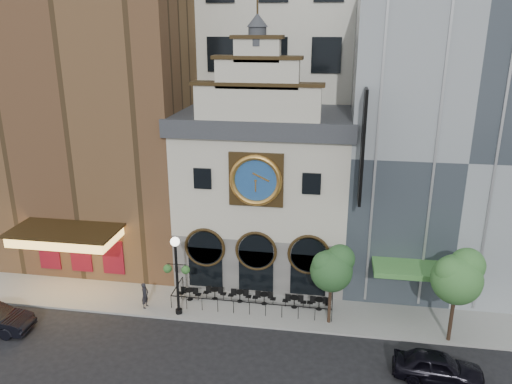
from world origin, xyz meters
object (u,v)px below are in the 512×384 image
Objects in this scene: bistro_3 at (264,298)px; bistro_4 at (294,301)px; tree_right at (458,276)px; tree_left at (332,267)px; pedestrian at (145,295)px; bistro_5 at (319,303)px; bistro_2 at (240,296)px; bistro_1 at (215,293)px; lamppost at (176,267)px; bistro_0 at (190,294)px; car_right at (438,367)px.

bistro_4 is (2.05, -0.11, 0.00)m from bistro_3.
tree_left is at bearing 173.92° from tree_right.
bistro_3 is 1.00× the size of bistro_4.
pedestrian is (-7.78, -1.66, 0.43)m from bistro_3.
tree_right reaches higher than pedestrian.
bistro_5 is (3.69, -0.09, 0.00)m from bistro_3.
tree_right is (13.25, -2.25, 3.82)m from bistro_2.
bistro_1 is 15.68m from tree_right.
bistro_3 is 0.29× the size of lamppost.
pedestrian is at bearing -151.86° from bistro_0.
tree_right reaches higher than bistro_4.
pedestrian is at bearing -179.01° from tree_left.
tree_right reaches higher than bistro_0.
pedestrian reaches higher than bistro_0.
bistro_5 is 11.59m from pedestrian.
bistro_4 is at bearing -2.18° from bistro_2.
bistro_3 and bistro_5 have the same top height.
bistro_3 is at bearing -1.83° from bistro_1.
tree_left is (12.20, 0.21, 2.94)m from pedestrian.
lamppost is 16.95m from tree_right.
bistro_0 is 3.40m from lamppost.
bistro_4 is 4.33m from tree_left.
car_right is at bearing -93.90° from pedestrian.
bistro_1 and bistro_3 have the same top height.
bistro_4 is 1.00× the size of bistro_5.
car_right reaches higher than bistro_0.
bistro_3 is 7.96m from pedestrian.
lamppost is at bearing -97.21° from bistro_0.
lamppost is (-5.36, -2.02, 2.89)m from bistro_3.
bistro_5 is 0.27× the size of tree_right.
bistro_3 is at bearing -1.18° from bistro_2.
bistro_0 is 0.29× the size of lamppost.
bistro_2 is 13.97m from tree_right.
lamppost is 0.93× the size of tree_right.
bistro_3 and bistro_4 have the same top height.
lamppost is at bearing -150.70° from bistro_2.
bistro_2 is at bearing 170.37° from tree_right.
bistro_0 and bistro_2 have the same top height.
bistro_2 is 6.34m from pedestrian.
car_right is at bearing -110.25° from tree_right.
tree_left is at bearing -11.22° from bistro_1.
tree_left is (6.11, -1.49, 3.37)m from bistro_2.
pedestrian is at bearing 178.37° from tree_right.
bistro_2 is 13.29m from car_right.
bistro_3 is 11.78m from car_right.
bistro_0 and bistro_1 have the same top height.
bistro_2 is at bearing 68.64° from car_right.
tree_right reaches higher than lamppost.
tree_left is at bearing -18.19° from bistro_3.
lamppost is at bearing 179.36° from tree_right.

